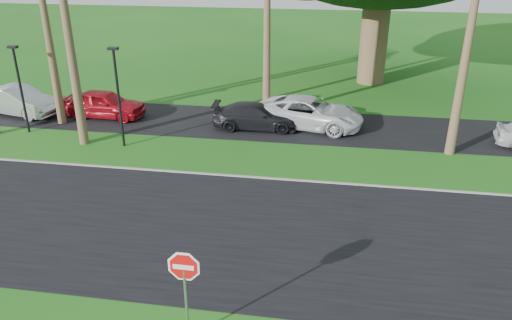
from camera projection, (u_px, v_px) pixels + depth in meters
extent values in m
plane|color=#185816|center=(201.00, 263.00, 15.01)|extent=(120.00, 120.00, 0.00)
cube|color=black|center=(216.00, 228.00, 16.81)|extent=(120.00, 8.00, 0.02)
cube|color=black|center=(262.00, 124.00, 26.28)|extent=(120.00, 5.00, 0.02)
cube|color=gray|center=(239.00, 176.00, 20.45)|extent=(120.00, 0.12, 0.06)
cylinder|color=gray|center=(186.00, 305.00, 11.82)|extent=(0.07, 0.07, 2.00)
cylinder|color=white|center=(184.00, 267.00, 11.38)|extent=(1.05, 0.02, 1.05)
cylinder|color=red|center=(184.00, 267.00, 11.38)|extent=(0.90, 0.02, 0.90)
cube|color=white|center=(184.00, 267.00, 11.38)|extent=(0.50, 0.02, 0.12)
cone|color=brown|center=(48.00, 37.00, 24.64)|extent=(0.44, 0.44, 9.00)
cone|color=brown|center=(66.00, 20.00, 21.51)|extent=(0.44, 0.44, 11.50)
cone|color=brown|center=(267.00, 28.00, 25.71)|extent=(0.44, 0.44, 9.50)
cone|color=brown|center=(465.00, 61.00, 20.99)|extent=(0.44, 0.44, 8.50)
cylinder|color=brown|center=(374.00, 38.00, 32.76)|extent=(1.80, 1.80, 6.00)
cylinder|color=black|center=(21.00, 92.00, 24.40)|extent=(0.12, 0.12, 4.20)
cube|color=black|center=(13.00, 47.00, 23.52)|extent=(0.45, 0.25, 0.12)
cylinder|color=black|center=(119.00, 100.00, 22.64)|extent=(0.12, 0.12, 4.50)
cube|color=black|center=(113.00, 48.00, 21.69)|extent=(0.45, 0.25, 0.12)
imported|color=#B3B5BB|center=(18.00, 101.00, 27.39)|extent=(4.97, 2.62, 1.56)
imported|color=#A40D18|center=(104.00, 104.00, 27.00)|extent=(4.45, 1.91, 1.50)
imported|color=black|center=(256.00, 116.00, 25.45)|extent=(4.55, 2.06, 1.29)
imported|color=silver|center=(309.00, 113.00, 25.59)|extent=(5.88, 3.53, 1.53)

